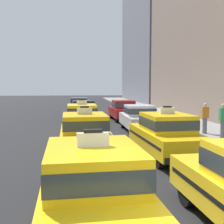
% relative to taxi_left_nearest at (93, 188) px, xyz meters
% --- Properties ---
extents(lane_stripe_left_right, '(0.14, 80.00, 0.01)m').
position_rel_taxi_left_nearest_xyz_m(lane_stripe_left_right, '(1.56, 18.10, -0.87)').
color(lane_stripe_left_right, silver).
rests_on(lane_stripe_left_right, ground).
extents(sidewalk_curb, '(4.00, 90.00, 0.15)m').
position_rel_taxi_left_nearest_xyz_m(sidewalk_curb, '(7.16, 13.10, -0.80)').
color(sidewalk_curb, gray).
rests_on(sidewalk_curb, ground).
extents(taxi_left_nearest, '(2.02, 4.64, 1.96)m').
position_rel_taxi_left_nearest_xyz_m(taxi_left_nearest, '(0.00, 0.00, 0.00)').
color(taxi_left_nearest, black).
rests_on(taxi_left_nearest, ground).
extents(taxi_left_second, '(1.97, 4.62, 1.96)m').
position_rel_taxi_left_nearest_xyz_m(taxi_left_second, '(-0.02, 5.77, 0.00)').
color(taxi_left_second, black).
rests_on(taxi_left_second, ground).
extents(taxi_left_third, '(1.90, 4.59, 1.96)m').
position_rel_taxi_left_nearest_xyz_m(taxi_left_third, '(-0.06, 11.34, 0.00)').
color(taxi_left_third, black).
rests_on(taxi_left_third, ground).
extents(sedan_left_fourth, '(2.02, 4.40, 1.58)m').
position_rel_taxi_left_nearest_xyz_m(sedan_left_fourth, '(0.11, 17.20, -0.03)').
color(sedan_left_fourth, black).
rests_on(sedan_left_fourth, ground).
extents(sedan_left_fifth, '(1.78, 4.31, 1.58)m').
position_rel_taxi_left_nearest_xyz_m(sedan_left_fifth, '(-0.18, 22.79, -0.03)').
color(sedan_left_fifth, black).
rests_on(sedan_left_fifth, ground).
extents(taxi_right_second, '(2.05, 4.65, 1.96)m').
position_rel_taxi_left_nearest_xyz_m(taxi_right_second, '(3.08, 5.51, 0.00)').
color(taxi_right_second, black).
rests_on(taxi_right_second, ground).
extents(sedan_right_third, '(1.78, 4.31, 1.58)m').
position_rel_taxi_left_nearest_xyz_m(sedan_right_third, '(3.34, 11.61, -0.03)').
color(sedan_right_third, black).
rests_on(sedan_right_third, ground).
extents(sedan_right_fourth, '(1.92, 4.36, 1.58)m').
position_rel_taxi_left_nearest_xyz_m(sedan_right_fourth, '(3.26, 17.30, -0.03)').
color(sedan_right_fourth, black).
rests_on(sedan_right_fourth, ground).
extents(pedestrian_mid_block, '(0.36, 0.24, 1.74)m').
position_rel_taxi_left_nearest_xyz_m(pedestrian_mid_block, '(6.57, 7.73, 0.15)').
color(pedestrian_mid_block, slate).
rests_on(pedestrian_mid_block, sidewalk_curb).
extents(pedestrian_trailing, '(0.36, 0.24, 1.65)m').
position_rel_taxi_left_nearest_xyz_m(pedestrian_trailing, '(6.53, 9.62, 0.11)').
color(pedestrian_trailing, slate).
rests_on(pedestrian_trailing, sidewalk_curb).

